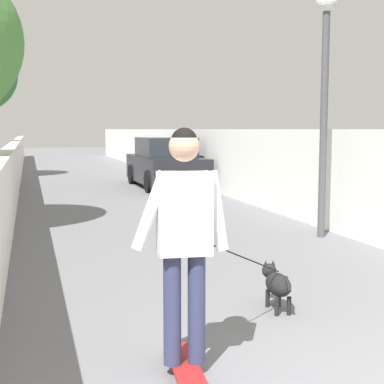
{
  "coord_description": "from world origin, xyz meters",
  "views": [
    {
      "loc": [
        -2.67,
        2.38,
        1.8
      ],
      "look_at": [
        4.16,
        0.4,
        1.0
      ],
      "focal_mm": 52.57,
      "sensor_mm": 36.0,
      "label": 1
    }
  ],
  "objects_px": {
    "skateboard": "(185,365)",
    "person_skateboarder": "(184,228)",
    "dog": "(277,283)",
    "car_near": "(165,164)",
    "lamp_post": "(325,68)"
  },
  "relations": [
    {
      "from": "person_skateboarder",
      "to": "dog",
      "type": "xyz_separation_m",
      "value": [
        1.17,
        -1.27,
        -0.82
      ]
    },
    {
      "from": "dog",
      "to": "car_near",
      "type": "bearing_deg",
      "value": -8.26
    },
    {
      "from": "dog",
      "to": "lamp_post",
      "type": "bearing_deg",
      "value": -35.22
    },
    {
      "from": "lamp_post",
      "to": "skateboard",
      "type": "xyz_separation_m",
      "value": [
        -4.47,
        3.61,
        -2.71
      ]
    },
    {
      "from": "lamp_post",
      "to": "car_near",
      "type": "height_order",
      "value": "lamp_post"
    },
    {
      "from": "car_near",
      "to": "dog",
      "type": "bearing_deg",
      "value": 171.74
    },
    {
      "from": "person_skateboarder",
      "to": "dog",
      "type": "relative_size",
      "value": 1.15
    },
    {
      "from": "person_skateboarder",
      "to": "car_near",
      "type": "relative_size",
      "value": 0.39
    },
    {
      "from": "skateboard",
      "to": "person_skateboarder",
      "type": "distance_m",
      "value": 1.03
    },
    {
      "from": "dog",
      "to": "person_skateboarder",
      "type": "bearing_deg",
      "value": 132.52
    },
    {
      "from": "person_skateboarder",
      "to": "lamp_post",
      "type": "bearing_deg",
      "value": -38.88
    },
    {
      "from": "skateboard",
      "to": "person_skateboarder",
      "type": "bearing_deg",
      "value": 180.0
    },
    {
      "from": "skateboard",
      "to": "car_near",
      "type": "height_order",
      "value": "car_near"
    },
    {
      "from": "lamp_post",
      "to": "skateboard",
      "type": "bearing_deg",
      "value": 141.12
    },
    {
      "from": "skateboard",
      "to": "dog",
      "type": "distance_m",
      "value": 1.74
    }
  ]
}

